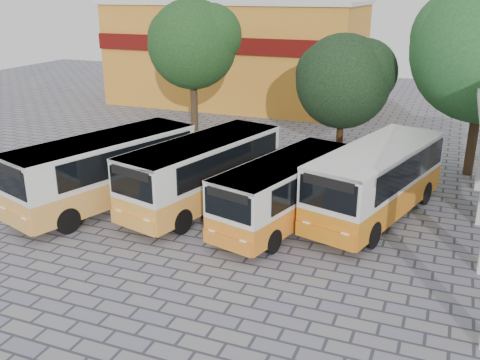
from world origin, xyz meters
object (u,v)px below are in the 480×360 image
at_px(bus_far_left, 105,167).
at_px(bus_far_right, 377,178).
at_px(bus_centre_right, 285,188).
at_px(bus_centre_left, 203,169).

relative_size(bus_far_left, bus_far_right, 1.02).
xyz_separation_m(bus_far_left, bus_centre_right, (7.89, 1.01, -0.22)).
xyz_separation_m(bus_far_left, bus_centre_left, (3.99, 1.54, -0.05)).
bearing_deg(bus_far_right, bus_far_left, -148.44).
bearing_deg(bus_centre_right, bus_far_left, -157.60).
xyz_separation_m(bus_centre_left, bus_far_right, (7.20, 1.58, 0.03)).
bearing_deg(bus_centre_right, bus_far_right, 47.79).
height_order(bus_far_left, bus_centre_left, bus_far_left).
distance_m(bus_far_left, bus_centre_left, 4.27).
bearing_deg(bus_far_right, bus_centre_right, -131.35).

